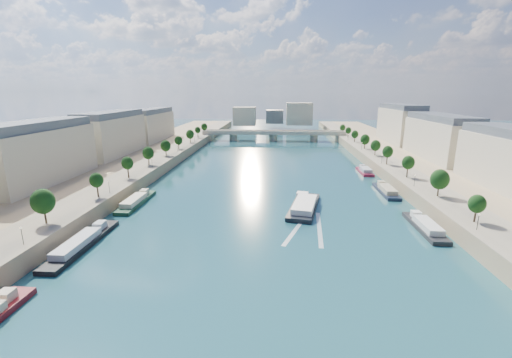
# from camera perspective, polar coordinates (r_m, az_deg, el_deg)

# --- Properties ---
(ground) EXTENTS (700.00, 700.00, 0.00)m
(ground) POSITION_cam_1_polar(r_m,az_deg,el_deg) (141.63, 2.13, -1.21)
(ground) COLOR #0C2E38
(ground) RESTS_ON ground
(quay_left) EXTENTS (44.00, 520.00, 5.00)m
(quay_left) POSITION_cam_1_polar(r_m,az_deg,el_deg) (159.81, -24.63, 0.20)
(quay_left) COLOR #9E8460
(quay_left) RESTS_ON ground
(quay_right) EXTENTS (44.00, 520.00, 5.00)m
(quay_right) POSITION_cam_1_polar(r_m,az_deg,el_deg) (156.78, 29.47, -0.62)
(quay_right) COLOR #9E8460
(quay_right) RESTS_ON ground
(pave_left) EXTENTS (14.00, 520.00, 0.10)m
(pave_left) POSITION_cam_1_polar(r_m,az_deg,el_deg) (152.74, -19.76, 1.05)
(pave_left) COLOR gray
(pave_left) RESTS_ON quay_left
(pave_right) EXTENTS (14.00, 520.00, 0.10)m
(pave_right) POSITION_cam_1_polar(r_m,az_deg,el_deg) (150.23, 24.44, 0.39)
(pave_right) COLOR gray
(pave_right) RESTS_ON quay_right
(trees_left) EXTENTS (4.80, 268.80, 8.26)m
(trees_left) POSITION_cam_1_polar(r_m,az_deg,el_deg) (152.69, -18.95, 3.20)
(trees_left) COLOR #382B1E
(trees_left) RESTS_ON ground
(trees_right) EXTENTS (4.80, 268.80, 8.26)m
(trees_right) POSITION_cam_1_polar(r_m,az_deg,el_deg) (157.67, 22.71, 3.19)
(trees_right) COLOR #382B1E
(trees_right) RESTS_ON ground
(lamps_left) EXTENTS (0.36, 200.36, 4.28)m
(lamps_left) POSITION_cam_1_polar(r_m,az_deg,el_deg) (141.45, -19.74, 1.17)
(lamps_left) COLOR black
(lamps_left) RESTS_ON ground
(lamps_right) EXTENTS (0.36, 200.36, 4.28)m
(lamps_right) POSITION_cam_1_polar(r_m,az_deg,el_deg) (152.72, 22.32, 1.87)
(lamps_right) COLOR black
(lamps_right) RESTS_ON ground
(buildings_left) EXTENTS (16.00, 226.00, 23.20)m
(buildings_left) POSITION_cam_1_polar(r_m,az_deg,el_deg) (174.03, -27.07, 5.69)
(buildings_left) COLOR beige
(buildings_left) RESTS_ON ground
(buildings_right) EXTENTS (16.00, 226.00, 23.20)m
(buildings_right) POSITION_cam_1_polar(r_m,az_deg,el_deg) (170.75, 32.28, 4.90)
(buildings_right) COLOR beige
(buildings_right) RESTS_ON ground
(skyline) EXTENTS (79.00, 42.00, 22.00)m
(skyline) POSITION_cam_1_polar(r_m,az_deg,el_deg) (356.68, 3.64, 10.59)
(skyline) COLOR beige
(skyline) RESTS_ON ground
(bridge) EXTENTS (112.00, 12.00, 8.15)m
(bridge) POSITION_cam_1_polar(r_m,az_deg,el_deg) (273.96, 2.91, 7.45)
(bridge) COLOR #C1B79E
(bridge) RESTS_ON ground
(tour_barge) EXTENTS (13.22, 28.69, 3.78)m
(tour_barge) POSITION_cam_1_polar(r_m,az_deg,el_deg) (115.35, 8.01, -4.47)
(tour_barge) COLOR black
(tour_barge) RESTS_ON ground
(wake) EXTENTS (12.67, 26.02, 0.04)m
(wake) POSITION_cam_1_polar(r_m,az_deg,el_deg) (100.21, 8.68, -8.09)
(wake) COLOR silver
(wake) RESTS_ON ground
(moored_barges_left) EXTENTS (5.00, 118.19, 3.60)m
(moored_barges_left) POSITION_cam_1_polar(r_m,az_deg,el_deg) (89.21, -30.84, -12.44)
(moored_barges_left) COLOR #161C31
(moored_barges_left) RESTS_ON ground
(moored_barges_right) EXTENTS (5.00, 155.48, 3.60)m
(moored_barges_right) POSITION_cam_1_polar(r_m,az_deg,el_deg) (113.90, 25.26, -6.12)
(moored_barges_right) COLOR black
(moored_barges_right) RESTS_ON ground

